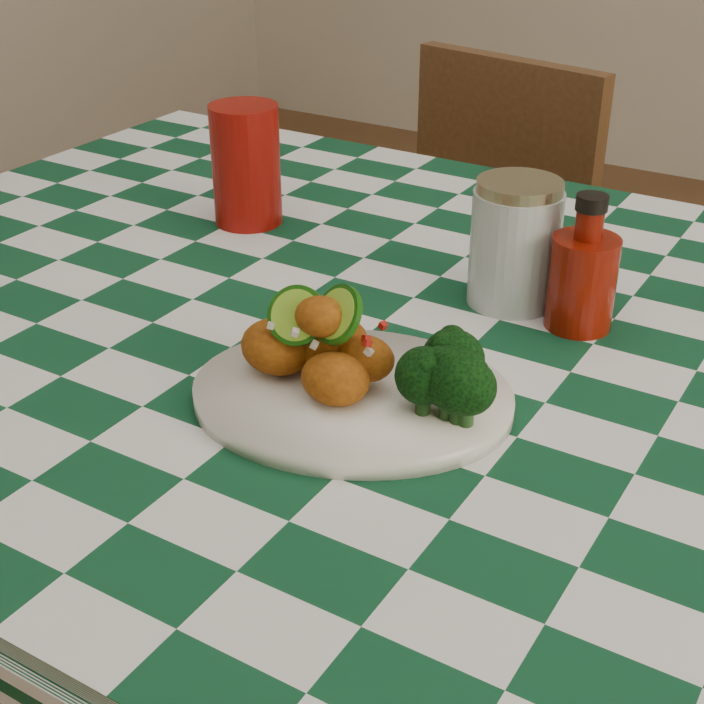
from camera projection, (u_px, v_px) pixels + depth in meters
The scene contains 8 objects.
dining_table at pixel (453, 632), 1.17m from camera, with size 1.66×1.06×0.79m, color #0E3F23, non-canonical shape.
plate at pixel (352, 397), 0.88m from camera, with size 0.29×0.23×0.02m, color white, non-canonical shape.
fried_chicken_pile at pixel (326, 340), 0.87m from camera, with size 0.13×0.10×0.08m, color #A75410, non-canonical shape.
broccoli_side at pixel (459, 381), 0.82m from camera, with size 0.09×0.09×0.06m, color black, non-canonical shape.
red_tumbler at pixel (246, 165), 1.24m from camera, with size 0.09×0.09×0.15m, color maroon.
ketchup_bottle at pixel (584, 263), 0.98m from camera, with size 0.07×0.07×0.14m, color #6F1005, non-canonical shape.
mason_jar at pixel (515, 243), 1.04m from camera, with size 0.09×0.09×0.14m, color #B2BCBA, non-canonical shape.
wooden_chair_left at pixel (441, 306), 1.85m from camera, with size 0.39×0.41×0.86m, color #472814, non-canonical shape.
Camera 1 is at (0.34, -0.80, 1.26)m, focal length 50.00 mm.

